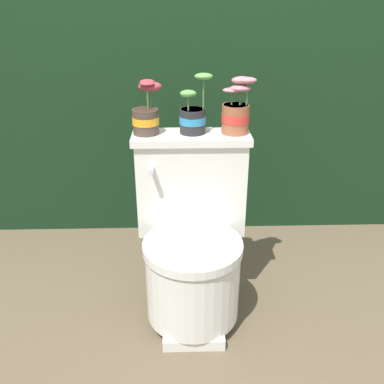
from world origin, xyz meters
name	(u,v)px	position (x,y,z in m)	size (l,w,h in m)	color
ground_plane	(184,323)	(0.00, 0.00, 0.00)	(12.00, 12.00, 0.00)	brown
hedge_backdrop	(180,74)	(0.00, 1.21, 0.83)	(3.03, 0.78, 1.66)	black
toilet	(192,246)	(0.04, 0.09, 0.33)	(0.47, 0.49, 0.76)	silver
potted_plant_left	(146,114)	(-0.14, 0.24, 0.84)	(0.12, 0.12, 0.21)	#47382D
potted_plant_midleft	(193,116)	(0.05, 0.24, 0.83)	(0.13, 0.10, 0.23)	#262628
potted_plant_middle	(236,112)	(0.22, 0.23, 0.85)	(0.13, 0.11, 0.22)	#9E5638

